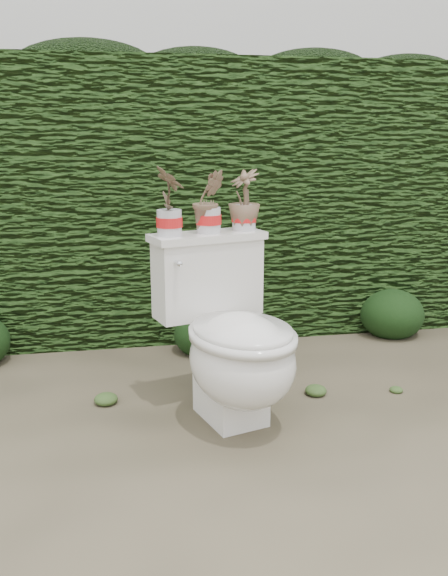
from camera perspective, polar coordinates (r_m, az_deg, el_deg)
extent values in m
plane|color=#70664D|center=(2.61, 2.95, -13.01)|extent=(60.00, 60.00, 0.00)
cube|color=#2D4E1A|center=(3.91, -2.48, 8.44)|extent=(8.00, 1.00, 1.60)
cube|color=silver|center=(8.37, -2.89, 19.71)|extent=(8.00, 3.50, 4.00)
cube|color=silver|center=(2.65, 0.61, -10.10)|extent=(0.29, 0.35, 0.20)
ellipsoid|color=silver|center=(2.49, 1.69, -6.74)|extent=(0.54, 0.61, 0.39)
cube|color=silver|center=(2.69, -1.53, 0.94)|extent=(0.50, 0.29, 0.34)
cube|color=silver|center=(2.65, -1.56, 4.83)|extent=(0.53, 0.32, 0.03)
cylinder|color=silver|center=(2.50, -4.44, 2.39)|extent=(0.03, 0.06, 0.02)
sphere|color=silver|center=(2.48, -4.18, 2.26)|extent=(0.03, 0.03, 0.03)
imported|color=#216B2C|center=(2.56, -5.18, 7.93)|extent=(0.14, 0.17, 0.28)
imported|color=#216B2C|center=(2.63, -1.46, 7.93)|extent=(0.16, 0.13, 0.26)
imported|color=#216B2C|center=(2.71, 1.90, 8.09)|extent=(0.19, 0.19, 0.25)
ellipsoid|color=#193412|center=(3.43, -2.06, -3.88)|extent=(0.32, 0.32, 0.26)
ellipsoid|color=#193412|center=(3.85, 15.45, -1.96)|extent=(0.39, 0.39, 0.31)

